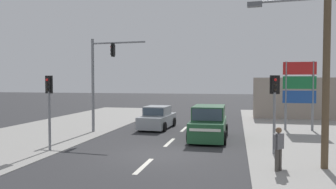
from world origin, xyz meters
The scene contains 14 objects.
ground_plane centered at (0.00, 0.00, 0.00)m, with size 140.00×140.00×0.00m, color #303033.
lane_dash_near centered at (0.00, -2.00, 0.00)m, with size 0.20×2.40×0.01m, color silver.
lane_dash_mid centered at (0.00, 3.00, 0.00)m, with size 0.20×2.40×0.01m, color silver.
lane_dash_far centered at (0.00, 8.00, 0.00)m, with size 0.20×2.40×0.01m, color silver.
kerb_left_verge centered at (-8.50, 4.00, 0.01)m, with size 8.00×40.00×0.02m, color gray.
utility_pole_foreground_right centered at (6.61, -1.00, 4.77)m, with size 3.78×0.52×8.84m.
traffic_signal_mast centered at (-5.03, 5.49, 3.83)m, with size 3.68×0.46×6.00m.
pedestal_signal_right_kerb centered at (5.18, 1.19, 2.42)m, with size 0.44×0.30×3.56m.
pedestal_signal_left_kerb centered at (-5.14, -0.21, 2.42)m, with size 0.44×0.31×3.56m.
shopping_plaza_sign centered at (7.60, 8.95, 2.98)m, with size 2.10×0.16×4.60m.
shopfront_wall_far centered at (11.00, 16.00, 1.80)m, with size 12.00×1.00×3.60m, color #A39384.
suv_kerbside_parked centered at (1.98, 4.43, 0.88)m, with size 2.06×4.54×1.90m.
sedan_crossing_left centered at (-1.86, 7.94, 0.70)m, with size 2.06×4.32×1.56m.
pedestrian_at_kerb centered at (5.02, -1.74, 0.93)m, with size 0.41×0.44×1.63m.
Camera 1 is at (3.50, -14.12, 3.31)m, focal length 35.00 mm.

